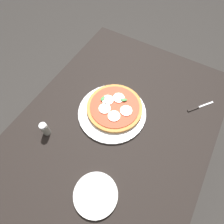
{
  "coord_description": "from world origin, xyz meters",
  "views": [
    {
      "loc": [
        -0.36,
        -0.2,
        1.59
      ],
      "look_at": [
        0.07,
        0.05,
        0.74
      ],
      "focal_mm": 30.49,
      "sensor_mm": 36.0,
      "label": 1
    }
  ],
  "objects_px": {
    "serving_tray": "(112,112)",
    "knife": "(197,108)",
    "plate_white": "(96,195)",
    "pizza": "(115,107)",
    "pepper_shaker": "(45,129)",
    "dining_table": "(113,136)"
  },
  "relations": [
    {
      "from": "dining_table",
      "to": "pizza",
      "type": "distance_m",
      "value": 0.17
    },
    {
      "from": "dining_table",
      "to": "knife",
      "type": "height_order",
      "value": "knife"
    },
    {
      "from": "dining_table",
      "to": "plate_white",
      "type": "xyz_separation_m",
      "value": [
        -0.3,
        -0.09,
        0.11
      ]
    },
    {
      "from": "knife",
      "to": "pepper_shaker",
      "type": "height_order",
      "value": "pepper_shaker"
    },
    {
      "from": "serving_tray",
      "to": "knife",
      "type": "distance_m",
      "value": 0.45
    },
    {
      "from": "plate_white",
      "to": "pepper_shaker",
      "type": "height_order",
      "value": "pepper_shaker"
    },
    {
      "from": "dining_table",
      "to": "pepper_shaker",
      "type": "distance_m",
      "value": 0.36
    },
    {
      "from": "pizza",
      "to": "knife",
      "type": "xyz_separation_m",
      "value": [
        0.23,
        -0.38,
        -0.02
      ]
    },
    {
      "from": "pizza",
      "to": "pepper_shaker",
      "type": "xyz_separation_m",
      "value": [
        -0.28,
        0.22,
        0.02
      ]
    },
    {
      "from": "dining_table",
      "to": "pepper_shaker",
      "type": "bearing_deg",
      "value": 123.7
    },
    {
      "from": "pizza",
      "to": "dining_table",
      "type": "bearing_deg",
      "value": -153.76
    },
    {
      "from": "pepper_shaker",
      "to": "pizza",
      "type": "bearing_deg",
      "value": -38.3
    },
    {
      "from": "plate_white",
      "to": "knife",
      "type": "bearing_deg",
      "value": -20.61
    },
    {
      "from": "dining_table",
      "to": "plate_white",
      "type": "distance_m",
      "value": 0.33
    },
    {
      "from": "plate_white",
      "to": "dining_table",
      "type": "bearing_deg",
      "value": 16.36
    },
    {
      "from": "dining_table",
      "to": "serving_tray",
      "type": "xyz_separation_m",
      "value": [
        0.07,
        0.05,
        0.11
      ]
    },
    {
      "from": "plate_white",
      "to": "knife",
      "type": "distance_m",
      "value": 0.68
    },
    {
      "from": "serving_tray",
      "to": "pizza",
      "type": "height_order",
      "value": "pizza"
    },
    {
      "from": "knife",
      "to": "pepper_shaker",
      "type": "xyz_separation_m",
      "value": [
        -0.51,
        0.6,
        0.04
      ]
    },
    {
      "from": "dining_table",
      "to": "pizza",
      "type": "xyz_separation_m",
      "value": [
        0.1,
        0.05,
        0.12
      ]
    },
    {
      "from": "plate_white",
      "to": "knife",
      "type": "height_order",
      "value": "plate_white"
    },
    {
      "from": "knife",
      "to": "pepper_shaker",
      "type": "distance_m",
      "value": 0.79
    }
  ]
}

